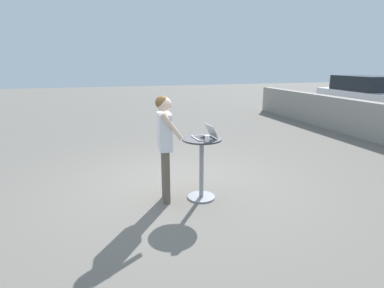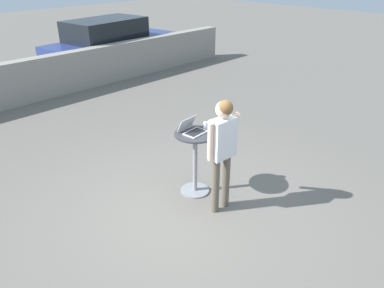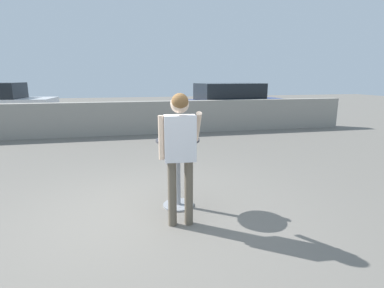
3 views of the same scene
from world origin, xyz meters
name	(u,v)px [view 2 (image 2 of 3)]	position (x,y,z in m)	size (l,w,h in m)	color
ground_plane	(182,214)	(0.00, 0.00, 0.00)	(50.00, 50.00, 0.00)	slate
pavement_kerb	(2,86)	(0.00, 6.21, 0.54)	(15.34, 0.35, 1.08)	gray
cafe_table	(195,156)	(0.56, 0.27, 0.62)	(0.62, 0.62, 1.01)	gray
laptop	(192,129)	(0.56, 0.33, 1.06)	(0.36, 0.35, 0.21)	#B7BABF
coffee_mug	(206,125)	(0.80, 0.28, 1.06)	(0.11, 0.07, 0.10)	white
standing_person	(222,143)	(0.49, -0.30, 1.07)	(0.54, 0.36, 1.69)	brown
parked_car_near_street	(111,44)	(3.96, 7.32, 0.82)	(4.65, 2.20, 1.63)	navy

